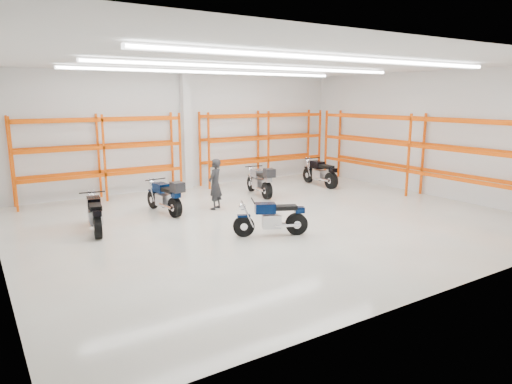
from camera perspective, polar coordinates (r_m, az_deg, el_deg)
ground at (r=13.58m, az=1.66°, el=-3.46°), size 14.00×14.00×0.00m
room_shell at (r=13.13m, az=1.68°, el=10.53°), size 14.02×12.02×4.51m
motorcycle_main at (r=11.93m, az=2.26°, el=-3.36°), size 1.85×1.00×0.97m
motorcycle_back_a at (r=12.95m, az=-19.47°, el=-2.75°), size 0.73×2.04×1.00m
motorcycle_back_b at (r=14.39m, az=-11.18°, el=-0.64°), size 0.69×2.15×1.11m
motorcycle_back_c at (r=16.68m, az=0.60°, el=1.30°), size 0.79×2.18×1.12m
motorcycle_back_d at (r=18.79m, az=8.11°, el=2.30°), size 0.74×2.23×1.09m
standing_man at (r=14.72m, az=-5.13°, el=0.98°), size 0.71×0.67×1.64m
structural_column at (r=18.26m, az=-8.71°, el=7.50°), size 0.32×0.32×4.50m
pallet_racking_back_left at (r=16.88m, az=-18.81°, el=5.09°), size 5.67×0.87×3.00m
pallet_racking_back_right at (r=19.63m, az=0.90°, el=6.57°), size 5.67×0.87×3.00m
pallet_racking_side at (r=17.68m, az=19.43°, el=5.42°), size 0.87×9.07×3.00m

